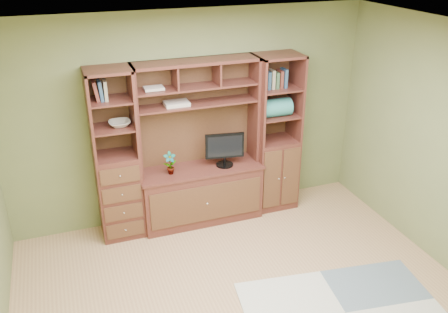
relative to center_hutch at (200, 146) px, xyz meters
name	(u,v)px	position (x,y,z in m)	size (l,w,h in m)	color
room	(255,193)	(-0.03, -1.73, 0.28)	(4.60, 4.10, 2.64)	tan
center_hutch	(200,146)	(0.00, 0.00, 0.00)	(1.54, 0.53, 2.05)	#4B211A
left_tower	(116,156)	(-1.00, 0.04, 0.00)	(0.50, 0.45, 2.05)	#4B211A
right_tower	(275,134)	(1.02, 0.04, 0.00)	(0.55, 0.45, 2.05)	#4B211A
rug	(345,313)	(0.80, -2.11, -1.02)	(1.93, 1.28, 0.01)	gray
monitor	(225,144)	(0.30, -0.03, 0.00)	(0.48, 0.21, 0.59)	black
orchid	(170,163)	(-0.39, -0.03, -0.15)	(0.15, 0.10, 0.28)	#A74338
magazines	(177,103)	(-0.24, 0.09, 0.54)	(0.28, 0.21, 0.04)	#B6A89B
bowl	(120,124)	(-0.92, 0.04, 0.39)	(0.24, 0.24, 0.06)	beige
blanket_teal	(276,108)	(0.98, -0.01, 0.38)	(0.38, 0.22, 0.22)	#2C7670
blanket_red	(277,105)	(1.07, 0.12, 0.36)	(0.33, 0.19, 0.19)	brown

